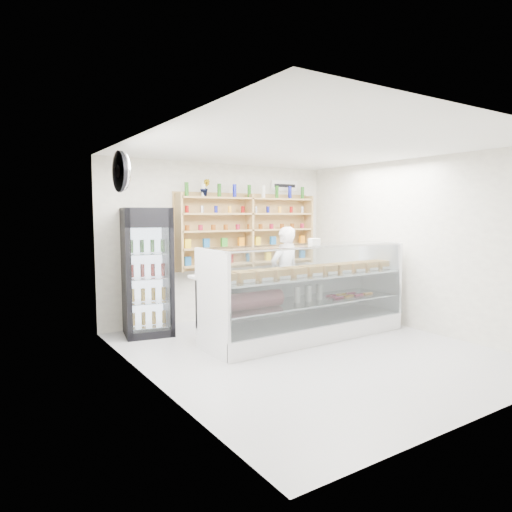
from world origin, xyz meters
TOP-DOWN VIEW (x-y plane):
  - room at (0.00, 0.00)m, footprint 5.00×5.00m
  - display_counter at (0.41, 0.60)m, footprint 3.30×0.99m
  - shop_worker at (0.74, 1.57)m, footprint 0.66×0.48m
  - drinks_cooler at (-1.56, 2.07)m, footprint 0.84×0.82m
  - wall_shelving at (0.50, 2.34)m, footprint 2.84×0.28m
  - potted_plant at (-0.40, 2.34)m, footprint 0.20×0.19m
  - security_mirror at (-2.17, 1.20)m, footprint 0.15×0.50m
  - wall_sign at (1.40, 2.47)m, footprint 0.62×0.03m

SIDE VIEW (x-z plane):
  - display_counter at x=0.41m, z-range -0.33..1.10m
  - shop_worker at x=0.74m, z-range 0.00..1.68m
  - drinks_cooler at x=-1.56m, z-range 0.00..2.00m
  - room at x=0.00m, z-range -1.10..3.90m
  - wall_shelving at x=0.50m, z-range 0.93..2.26m
  - potted_plant at x=-0.40m, z-range 2.20..2.50m
  - security_mirror at x=-2.17m, z-range 2.20..2.70m
  - wall_sign at x=1.40m, z-range 2.35..2.55m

